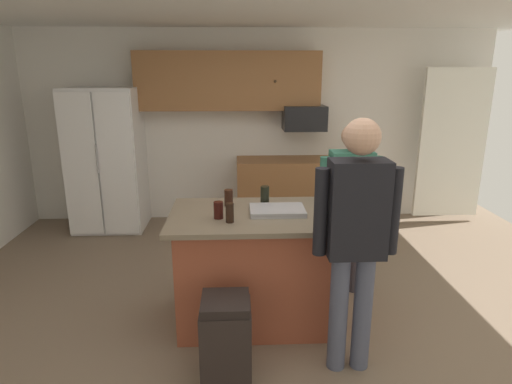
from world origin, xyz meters
TOP-DOWN VIEW (x-y plane):
  - floor at (0.00, 0.00)m, footprint 7.04×7.04m
  - back_wall at (0.00, 2.80)m, footprint 6.40×0.10m
  - french_door_window_panel at (2.60, 2.40)m, footprint 0.90×0.06m
  - cabinet_run_upper at (-0.40, 2.60)m, footprint 2.40×0.38m
  - cabinet_run_lower at (0.60, 2.48)m, footprint 1.80×0.63m
  - refrigerator at (-2.00, 2.38)m, footprint 0.90×0.76m
  - microwave_over_range at (0.60, 2.50)m, footprint 0.56×0.40m
  - kitchen_island at (-0.14, 0.04)m, footprint 1.42×0.90m
  - person_host_foreground at (0.48, -0.61)m, footprint 0.57×0.24m
  - person_guest_by_door at (0.73, 0.50)m, footprint 0.57×0.22m
  - glass_pilsner at (-0.07, 0.26)m, footprint 0.07×0.07m
  - glass_short_whisky at (-0.36, -0.16)m, footprint 0.06×0.06m
  - mug_ceramic_white at (0.41, -0.06)m, footprint 0.13×0.09m
  - glass_dark_ale at (-0.37, 0.24)m, footprint 0.07×0.07m
  - glass_stout_tall at (-0.45, -0.07)m, footprint 0.08×0.08m
  - serving_tray at (0.02, 0.04)m, footprint 0.44×0.30m
  - trash_bin at (-0.39, -0.69)m, footprint 0.34×0.34m

SIDE VIEW (x-z plane):
  - floor at x=0.00m, z-range 0.00..0.00m
  - trash_bin at x=-0.39m, z-range 0.00..0.61m
  - cabinet_run_lower at x=0.60m, z-range 0.00..0.90m
  - kitchen_island at x=-0.14m, z-range 0.01..0.96m
  - person_guest_by_door at x=0.73m, z-range 0.12..1.73m
  - refrigerator at x=-2.00m, z-range 0.00..1.86m
  - serving_tray at x=0.02m, z-range 0.96..1.00m
  - mug_ceramic_white at x=0.41m, z-range 0.96..1.06m
  - glass_stout_tall at x=-0.45m, z-range 0.96..1.09m
  - glass_dark_ale at x=-0.37m, z-range 0.96..1.10m
  - glass_short_whisky at x=-0.36m, z-range 0.96..1.11m
  - glass_pilsner at x=-0.07m, z-range 0.96..1.12m
  - person_host_foreground at x=0.48m, z-range 0.15..1.94m
  - french_door_window_panel at x=2.60m, z-range 0.10..2.10m
  - back_wall at x=0.00m, z-range 0.00..2.60m
  - microwave_over_range at x=0.60m, z-range 1.29..1.61m
  - cabinet_run_upper at x=-0.40m, z-range 1.55..2.30m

